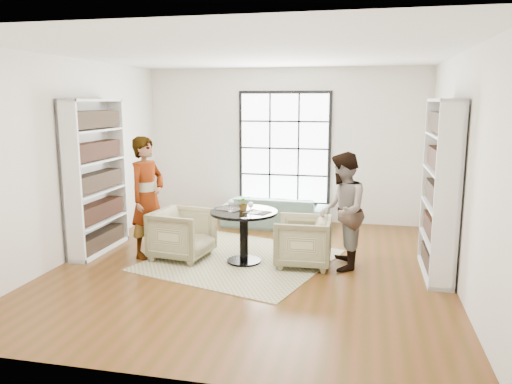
% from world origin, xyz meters
% --- Properties ---
extents(ground, '(6.00, 6.00, 0.00)m').
position_xyz_m(ground, '(0.00, 0.00, 0.00)').
color(ground, '#5D3216').
extents(room_shell, '(6.00, 6.01, 6.00)m').
position_xyz_m(room_shell, '(0.00, 0.54, 1.26)').
color(room_shell, silver).
rests_on(room_shell, ground).
extents(rug, '(3.07, 3.07, 0.01)m').
position_xyz_m(rug, '(-0.22, 0.29, 0.01)').
color(rug, tan).
rests_on(rug, ground).
extents(pedestal_table, '(0.99, 0.99, 0.79)m').
position_xyz_m(pedestal_table, '(-0.15, 0.20, 0.57)').
color(pedestal_table, black).
rests_on(pedestal_table, ground).
extents(sofa, '(2.01, 0.83, 0.58)m').
position_xyz_m(sofa, '(-0.08, 2.45, 0.29)').
color(sofa, slate).
rests_on(sofa, ground).
extents(armchair_left, '(0.94, 0.92, 0.76)m').
position_xyz_m(armchair_left, '(-1.11, 0.21, 0.38)').
color(armchair_left, '#C1B989').
rests_on(armchair_left, ground).
extents(armchair_right, '(0.82, 0.79, 0.72)m').
position_xyz_m(armchair_right, '(0.72, 0.26, 0.36)').
color(armchair_right, tan).
rests_on(armchair_right, ground).
extents(person_left, '(0.62, 0.77, 1.85)m').
position_xyz_m(person_left, '(-1.66, 0.21, 0.92)').
color(person_left, gray).
rests_on(person_left, ground).
extents(person_right, '(0.68, 0.85, 1.67)m').
position_xyz_m(person_right, '(1.27, 0.26, 0.84)').
color(person_right, gray).
rests_on(person_right, ground).
extents(placemat_left, '(0.41, 0.36, 0.01)m').
position_xyz_m(placemat_left, '(-0.38, 0.25, 0.79)').
color(placemat_left, '#262421').
rests_on(placemat_left, pedestal_table).
extents(placemat_right, '(0.41, 0.36, 0.01)m').
position_xyz_m(placemat_right, '(0.07, 0.14, 0.79)').
color(placemat_right, '#262421').
rests_on(placemat_right, pedestal_table).
extents(cutlery_left, '(0.20, 0.25, 0.01)m').
position_xyz_m(cutlery_left, '(-0.38, 0.25, 0.80)').
color(cutlery_left, silver).
rests_on(cutlery_left, placemat_left).
extents(cutlery_right, '(0.20, 0.25, 0.01)m').
position_xyz_m(cutlery_right, '(0.07, 0.14, 0.80)').
color(cutlery_right, silver).
rests_on(cutlery_right, placemat_right).
extents(wine_glass_left, '(0.08, 0.08, 0.18)m').
position_xyz_m(wine_glass_left, '(-0.32, 0.11, 0.92)').
color(wine_glass_left, silver).
rests_on(wine_glass_left, pedestal_table).
extents(wine_glass_right, '(0.08, 0.08, 0.17)m').
position_xyz_m(wine_glass_right, '(-0.01, 0.05, 0.91)').
color(wine_glass_right, silver).
rests_on(wine_glass_right, pedestal_table).
extents(flower_centerpiece, '(0.24, 0.22, 0.22)m').
position_xyz_m(flower_centerpiece, '(-0.15, 0.23, 0.90)').
color(flower_centerpiece, gray).
rests_on(flower_centerpiece, pedestal_table).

